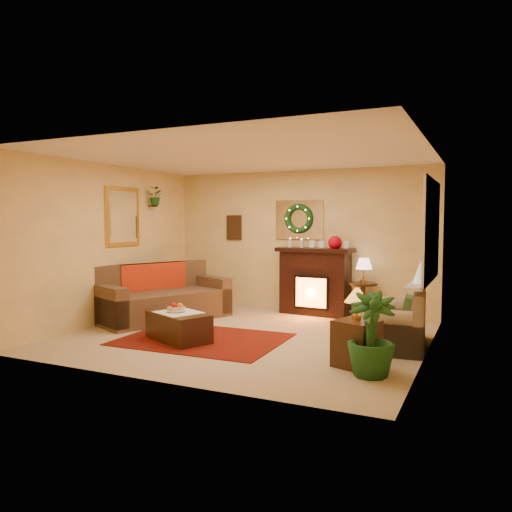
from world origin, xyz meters
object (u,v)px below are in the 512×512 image
at_px(loveseat, 395,315).
at_px(coffee_table, 179,326).
at_px(sofa, 164,295).
at_px(fireplace, 315,284).
at_px(end_table_square, 357,343).
at_px(side_table_round, 363,300).

distance_m(loveseat, coffee_table, 2.96).
distance_m(sofa, coffee_table, 1.59).
bearing_deg(loveseat, coffee_table, -166.26).
xyz_separation_m(fireplace, coffee_table, (-1.10, -2.71, -0.34)).
distance_m(sofa, end_table_square, 3.85).
xyz_separation_m(sofa, loveseat, (3.85, -0.14, -0.01)).
bearing_deg(coffee_table, end_table_square, 20.95).
height_order(sofa, coffee_table, sofa).
height_order(loveseat, coffee_table, loveseat).
xyz_separation_m(side_table_round, end_table_square, (0.57, -2.79, -0.05)).
height_order(side_table_round, coffee_table, side_table_round).
xyz_separation_m(sofa, coffee_table, (1.07, -1.16, -0.22)).
relative_size(loveseat, coffee_table, 1.41).
relative_size(sofa, loveseat, 1.64).
height_order(fireplace, coffee_table, fireplace).
bearing_deg(coffee_table, sofa, 157.37).
distance_m(loveseat, end_table_square, 1.21).
relative_size(loveseat, end_table_square, 2.49).
bearing_deg(side_table_round, end_table_square, -78.52).
bearing_deg(fireplace, sofa, -140.05).
bearing_deg(end_table_square, side_table_round, 101.48).
bearing_deg(loveseat, sofa, 171.59).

